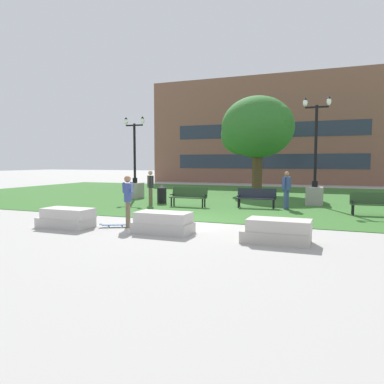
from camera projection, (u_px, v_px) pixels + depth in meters
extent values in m
plane|color=#A3A09B|center=(189.00, 221.00, 13.62)|extent=(140.00, 140.00, 0.00)
cube|color=#336628|center=(250.00, 197.00, 22.89)|extent=(40.00, 20.00, 0.02)
cube|color=#BCB7B2|center=(66.00, 222.00, 12.40)|extent=(1.80, 0.90, 0.32)
cube|color=beige|center=(68.00, 213.00, 12.33)|extent=(1.66, 0.83, 0.32)
cube|color=#BCB7B2|center=(163.00, 228.00, 11.43)|extent=(1.80, 0.90, 0.32)
cube|color=beige|center=(163.00, 217.00, 11.39)|extent=(1.66, 0.83, 0.32)
cube|color=#B2ADA3|center=(276.00, 237.00, 10.04)|extent=(1.80, 0.90, 0.32)
cube|color=#BBB6AB|center=(279.00, 225.00, 9.98)|extent=(1.66, 0.83, 0.32)
cylinder|color=brown|center=(128.00, 215.00, 12.28)|extent=(0.15, 0.15, 0.86)
cylinder|color=brown|center=(128.00, 214.00, 12.48)|extent=(0.15, 0.15, 0.86)
cube|color=#334784|center=(128.00, 192.00, 12.32)|extent=(0.41, 0.47, 0.60)
cylinder|color=#334784|center=(131.00, 188.00, 12.27)|extent=(0.36, 0.49, 0.38)
cylinder|color=#334784|center=(124.00, 188.00, 12.35)|extent=(0.36, 0.49, 0.38)
sphere|color=#9E7051|center=(127.00, 179.00, 12.29)|extent=(0.22, 0.22, 0.22)
cube|color=#2D4C75|center=(115.00, 225.00, 12.38)|extent=(0.80, 0.55, 0.02)
cube|color=#2D4C75|center=(101.00, 224.00, 12.33)|extent=(0.20, 0.23, 0.06)
cube|color=#2D4C75|center=(129.00, 224.00, 12.42)|extent=(0.20, 0.23, 0.06)
cylinder|color=silver|center=(108.00, 227.00, 12.25)|extent=(0.06, 0.05, 0.06)
cylinder|color=silver|center=(109.00, 226.00, 12.47)|extent=(0.06, 0.05, 0.06)
cylinder|color=silver|center=(122.00, 227.00, 12.30)|extent=(0.06, 0.05, 0.06)
cylinder|color=silver|center=(122.00, 226.00, 12.51)|extent=(0.06, 0.05, 0.06)
cube|color=#284723|center=(375.00, 205.00, 14.90)|extent=(1.83, 0.62, 0.05)
cube|color=#284723|center=(374.00, 198.00, 15.13)|extent=(1.80, 0.30, 0.46)
cube|color=black|center=(352.00, 201.00, 15.12)|extent=(0.10, 0.40, 0.04)
cylinder|color=black|center=(353.00, 210.00, 14.99)|extent=(0.07, 0.07, 0.41)
cylinder|color=black|center=(352.00, 209.00, 15.29)|extent=(0.07, 0.07, 0.41)
cube|color=#284723|center=(188.00, 197.00, 17.88)|extent=(1.80, 0.45, 0.05)
cube|color=#284723|center=(190.00, 192.00, 18.09)|extent=(1.80, 0.13, 0.46)
cube|color=black|center=(172.00, 194.00, 18.17)|extent=(0.06, 0.40, 0.04)
cube|color=black|center=(204.00, 196.00, 17.56)|extent=(0.06, 0.40, 0.04)
cylinder|color=black|center=(171.00, 202.00, 18.04)|extent=(0.07, 0.07, 0.41)
cylinder|color=black|center=(202.00, 203.00, 17.46)|extent=(0.07, 0.07, 0.41)
cylinder|color=black|center=(174.00, 201.00, 18.33)|extent=(0.07, 0.07, 0.41)
cylinder|color=black|center=(205.00, 203.00, 17.76)|extent=(0.07, 0.07, 0.41)
cube|color=#1E232D|center=(256.00, 199.00, 17.35)|extent=(1.83, 0.57, 0.05)
cube|color=#1E232D|center=(257.00, 193.00, 17.57)|extent=(1.80, 0.26, 0.46)
cube|color=black|center=(238.00, 196.00, 17.59)|extent=(0.09, 0.40, 0.04)
cube|color=black|center=(275.00, 197.00, 17.09)|extent=(0.09, 0.40, 0.04)
cylinder|color=black|center=(238.00, 203.00, 17.45)|extent=(0.07, 0.07, 0.41)
cylinder|color=black|center=(273.00, 205.00, 16.98)|extent=(0.07, 0.07, 0.41)
cylinder|color=black|center=(240.00, 203.00, 17.76)|extent=(0.07, 0.07, 0.41)
cylinder|color=black|center=(274.00, 204.00, 17.28)|extent=(0.07, 0.07, 0.41)
cube|color=gray|center=(135.00, 190.00, 22.17)|extent=(0.80, 0.80, 0.90)
cylinder|color=black|center=(135.00, 180.00, 22.12)|extent=(0.28, 0.28, 0.30)
cylinder|color=black|center=(135.00, 153.00, 21.99)|extent=(0.14, 0.14, 3.47)
cube|color=black|center=(134.00, 125.00, 21.86)|extent=(1.10, 0.08, 0.08)
ellipsoid|color=white|center=(126.00, 122.00, 22.04)|extent=(0.22, 0.22, 0.36)
cone|color=black|center=(126.00, 118.00, 22.02)|extent=(0.20, 0.20, 0.13)
ellipsoid|color=white|center=(143.00, 121.00, 21.63)|extent=(0.22, 0.22, 0.36)
cone|color=black|center=(142.00, 117.00, 21.62)|extent=(0.20, 0.20, 0.13)
cube|color=gray|center=(314.00, 196.00, 18.55)|extent=(0.80, 0.80, 0.90)
cylinder|color=black|center=(315.00, 184.00, 18.50)|extent=(0.28, 0.28, 0.30)
cylinder|color=black|center=(316.00, 146.00, 18.35)|extent=(0.14, 0.14, 4.00)
cube|color=black|center=(317.00, 107.00, 18.20)|extent=(1.10, 0.08, 0.08)
ellipsoid|color=white|center=(305.00, 103.00, 18.38)|extent=(0.22, 0.22, 0.36)
cone|color=black|center=(305.00, 99.00, 18.37)|extent=(0.20, 0.20, 0.13)
ellipsoid|color=white|center=(329.00, 101.00, 17.98)|extent=(0.22, 0.22, 0.36)
cone|color=black|center=(329.00, 97.00, 17.96)|extent=(0.20, 0.20, 0.13)
cylinder|color=#4C3823|center=(257.00, 171.00, 24.91)|extent=(0.68, 0.68, 3.12)
ellipsoid|color=#2D6B28|center=(258.00, 127.00, 24.68)|extent=(4.77, 4.77, 4.05)
sphere|color=#2D6B28|center=(240.00, 135.00, 25.64)|extent=(2.62, 2.62, 2.62)
sphere|color=#2D6B28|center=(275.00, 122.00, 23.78)|extent=(2.38, 2.38, 2.38)
cylinder|color=black|center=(162.00, 196.00, 19.32)|extent=(0.48, 0.48, 0.80)
cone|color=black|center=(162.00, 186.00, 19.28)|extent=(0.49, 0.49, 0.16)
cylinder|color=#384C7A|center=(287.00, 200.00, 17.01)|extent=(0.15, 0.15, 0.86)
cylinder|color=#384C7A|center=(285.00, 200.00, 16.86)|extent=(0.15, 0.15, 0.86)
cube|color=#334784|center=(287.00, 184.00, 16.88)|extent=(0.36, 0.46, 0.60)
cylinder|color=#334784|center=(289.00, 183.00, 17.10)|extent=(0.15, 0.19, 0.56)
cylinder|color=#334784|center=(284.00, 183.00, 16.65)|extent=(0.15, 0.19, 0.56)
sphere|color=#9E7051|center=(287.00, 174.00, 16.84)|extent=(0.22, 0.22, 0.22)
cylinder|color=brown|center=(151.00, 196.00, 18.53)|extent=(0.15, 0.15, 0.86)
cylinder|color=brown|center=(150.00, 196.00, 18.72)|extent=(0.15, 0.15, 0.86)
cube|color=#2D2D30|center=(150.00, 182.00, 18.57)|extent=(0.44, 0.46, 0.60)
cylinder|color=#2D2D30|center=(152.00, 181.00, 18.33)|extent=(0.15, 0.16, 0.56)
cylinder|color=#2D2D30|center=(149.00, 181.00, 18.80)|extent=(0.15, 0.16, 0.56)
sphere|color=tan|center=(150.00, 173.00, 18.53)|extent=(0.22, 0.22, 0.22)
cube|color=brown|center=(268.00, 130.00, 36.49)|extent=(24.38, 1.00, 10.53)
cube|color=#232D3D|center=(267.00, 161.00, 36.26)|extent=(18.29, 0.03, 1.40)
cube|color=#232D3D|center=(267.00, 130.00, 36.01)|extent=(18.29, 0.03, 1.40)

